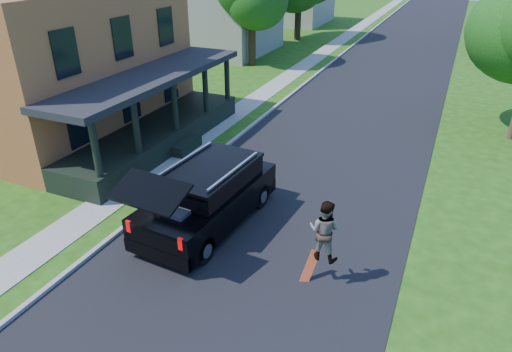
% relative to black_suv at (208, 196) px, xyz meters
% --- Properties ---
extents(ground, '(140.00, 140.00, 0.00)m').
position_rel_black_suv_xyz_m(ground, '(1.85, -1.57, -0.98)').
color(ground, '#234C0F').
rests_on(ground, ground).
extents(street, '(8.00, 120.00, 0.02)m').
position_rel_black_suv_xyz_m(street, '(1.85, 18.43, -0.98)').
color(street, black).
rests_on(street, ground).
extents(curb, '(0.15, 120.00, 0.12)m').
position_rel_black_suv_xyz_m(curb, '(-2.20, 18.43, -0.98)').
color(curb, '#9C9B97').
rests_on(curb, ground).
extents(sidewalk, '(1.30, 120.00, 0.03)m').
position_rel_black_suv_xyz_m(sidewalk, '(-3.75, 18.43, -0.98)').
color(sidewalk, gray).
rests_on(sidewalk, ground).
extents(front_walk, '(6.50, 1.20, 0.03)m').
position_rel_black_suv_xyz_m(front_walk, '(-7.65, 4.43, -0.98)').
color(front_walk, gray).
rests_on(front_walk, ground).
extents(main_house, '(15.56, 15.56, 10.10)m').
position_rel_black_suv_xyz_m(main_house, '(-10.96, 4.43, 3.95)').
color(main_house, '#B66935').
rests_on(main_house, ground).
extents(black_suv, '(2.46, 5.60, 2.55)m').
position_rel_black_suv_xyz_m(black_suv, '(0.00, 0.00, 0.00)').
color(black_suv, black).
rests_on(black_suv, ground).
extents(skateboarder, '(0.82, 0.65, 1.62)m').
position_rel_black_suv_xyz_m(skateboarder, '(3.91, -1.10, 0.52)').
color(skateboarder, black).
rests_on(skateboarder, ground).
extents(skateboard, '(0.38, 0.54, 0.84)m').
position_rel_black_suv_xyz_m(skateboard, '(3.63, -1.19, -0.65)').
color(skateboard, red).
rests_on(skateboard, ground).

